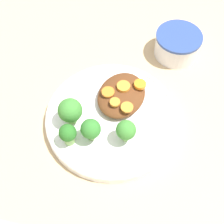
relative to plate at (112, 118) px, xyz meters
The scene contains 13 objects.
ground_plane 0.01m from the plate, ahead, with size 4.00×4.00×0.00m, color tan.
plate is the anchor object (origin of this frame).
dip_bowl 0.24m from the plate, 165.86° to the left, with size 0.10×0.10×0.06m.
stew_mound 0.05m from the plate, behind, with size 0.12×0.09×0.03m, color #5B3319.
broccoli_floret_0 0.08m from the plate, 13.42° to the right, with size 0.04×0.04×0.06m.
broccoli_floret_1 0.07m from the plate, 50.81° to the left, with size 0.04×0.04×0.05m.
broccoli_floret_2 0.09m from the plate, 57.84° to the right, with size 0.05×0.05×0.06m.
broccoli_floret_3 0.10m from the plate, 30.11° to the right, with size 0.03×0.03×0.05m.
carrot_slice_0 0.07m from the plate, behind, with size 0.03×0.03×0.01m, color orange.
carrot_slice_1 0.05m from the plate, 143.49° to the right, with size 0.03×0.03×0.00m, color orange.
carrot_slice_2 0.04m from the plate, 164.38° to the right, with size 0.02×0.02×0.01m, color orange.
carrot_slice_3 0.09m from the plate, 159.10° to the left, with size 0.02×0.02×0.01m, color orange.
carrot_slice_4 0.05m from the plate, 117.31° to the left, with size 0.02×0.02×0.00m, color orange.
Camera 1 is at (0.29, 0.13, 0.55)m, focal length 50.00 mm.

